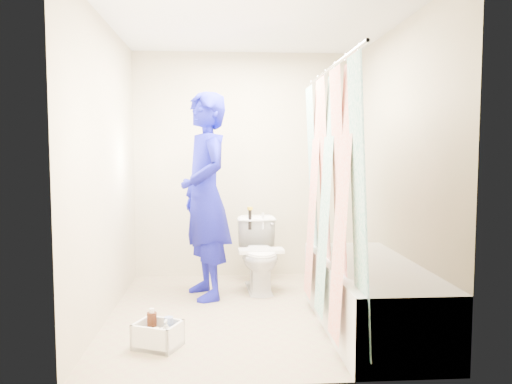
{
  "coord_description": "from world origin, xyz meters",
  "views": [
    {
      "loc": [
        -0.27,
        -4.07,
        1.35
      ],
      "look_at": [
        0.03,
        0.31,
        0.99
      ],
      "focal_mm": 35.0,
      "sensor_mm": 36.0,
      "label": 1
    }
  ],
  "objects": [
    {
      "name": "tank_internals",
      "position": [
        0.05,
        0.88,
        0.69
      ],
      "size": [
        0.17,
        0.06,
        0.23
      ],
      "color": "black",
      "rests_on": "toilet"
    },
    {
      "name": "ceiling",
      "position": [
        0.0,
        0.0,
        2.4
      ],
      "size": [
        2.4,
        2.6,
        0.02
      ],
      "primitive_type": "cube",
      "color": "silver",
      "rests_on": "wall_back"
    },
    {
      "name": "curtain_rod",
      "position": [
        0.52,
        -0.43,
        1.95
      ],
      "size": [
        0.02,
        1.9,
        0.02
      ],
      "primitive_type": "cylinder",
      "rotation": [
        1.57,
        0.0,
        0.0
      ],
      "color": "silver",
      "rests_on": "wall_back"
    },
    {
      "name": "plumber",
      "position": [
        -0.42,
        0.51,
        0.95
      ],
      "size": [
        0.66,
        0.8,
        1.89
      ],
      "primitive_type": "imported",
      "rotation": [
        0.0,
        0.0,
        -1.22
      ],
      "color": "#102DA6",
      "rests_on": "ground"
    },
    {
      "name": "wall_back",
      "position": [
        0.0,
        1.3,
        1.2
      ],
      "size": [
        2.4,
        0.02,
        2.4
      ],
      "primitive_type": "cube",
      "color": "#B0A987",
      "rests_on": "ground"
    },
    {
      "name": "shower_curtain",
      "position": [
        0.52,
        -0.43,
        1.02
      ],
      "size": [
        0.06,
        1.75,
        1.8
      ],
      "primitive_type": "cube",
      "color": "silver",
      "rests_on": "curtain_rod"
    },
    {
      "name": "wall_right",
      "position": [
        1.2,
        0.0,
        1.2
      ],
      "size": [
        0.02,
        2.6,
        2.4
      ],
      "primitive_type": "cube",
      "color": "#B0A987",
      "rests_on": "ground"
    },
    {
      "name": "cleaning_caddy",
      "position": [
        -0.71,
        -0.7,
        0.08
      ],
      "size": [
        0.36,
        0.33,
        0.23
      ],
      "rotation": [
        0.0,
        0.0,
        -0.41
      ],
      "color": "white",
      "rests_on": "ground"
    },
    {
      "name": "bathtub",
      "position": [
        0.85,
        -0.43,
        0.27
      ],
      "size": [
        0.7,
        1.75,
        0.5
      ],
      "color": "silver",
      "rests_on": "ground"
    },
    {
      "name": "wall_left",
      "position": [
        -1.2,
        0.0,
        1.2
      ],
      "size": [
        0.02,
        2.6,
        2.4
      ],
      "primitive_type": "cube",
      "color": "#B0A987",
      "rests_on": "ground"
    },
    {
      "name": "wall_front",
      "position": [
        0.0,
        -1.3,
        1.2
      ],
      "size": [
        2.4,
        0.02,
        2.4
      ],
      "primitive_type": "cube",
      "color": "#B0A987",
      "rests_on": "ground"
    },
    {
      "name": "floor",
      "position": [
        0.0,
        0.0,
        0.0
      ],
      "size": [
        2.6,
        2.6,
        0.0
      ],
      "primitive_type": "plane",
      "color": "tan",
      "rests_on": "ground"
    },
    {
      "name": "tank_lid",
      "position": [
        0.1,
        0.59,
        0.41
      ],
      "size": [
        0.44,
        0.21,
        0.03
      ],
      "primitive_type": "cube",
      "rotation": [
        0.0,
        0.0,
        0.05
      ],
      "color": "white",
      "rests_on": "toilet"
    },
    {
      "name": "toilet",
      "position": [
        0.09,
        0.7,
        0.35
      ],
      "size": [
        0.42,
        0.7,
        0.7
      ],
      "primitive_type": "imported",
      "rotation": [
        0.0,
        0.0,
        0.05
      ],
      "color": "silver",
      "rests_on": "ground"
    }
  ]
}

